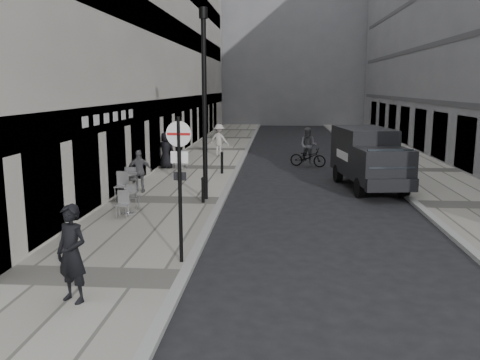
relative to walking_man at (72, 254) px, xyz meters
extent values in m
plane|color=black|center=(1.84, -1.42, -1.07)|extent=(120.00, 120.00, 0.00)
cube|color=#A29E93|center=(-0.16, 16.58, -1.01)|extent=(4.00, 60.00, 0.12)
cube|color=#A29E93|center=(10.84, 16.58, -1.01)|extent=(4.00, 60.00, 0.12)
cube|color=beige|center=(-4.16, 23.08, 7.93)|extent=(4.00, 45.00, 18.00)
cube|color=gray|center=(3.34, 54.58, 9.93)|extent=(24.00, 16.00, 22.00)
imported|color=black|center=(0.00, 0.00, 0.00)|extent=(0.82, 0.70, 1.91)
cylinder|color=black|center=(1.64, 2.37, 0.75)|extent=(0.09, 0.09, 3.41)
cylinder|color=white|center=(1.64, 2.37, 2.07)|extent=(0.59, 0.08, 0.58)
cube|color=#B21414|center=(1.64, 2.35, 2.07)|extent=(0.54, 0.06, 0.06)
cube|color=white|center=(1.64, 2.40, 1.53)|extent=(0.41, 0.06, 0.27)
cylinder|color=black|center=(1.24, 9.20, 2.31)|extent=(0.17, 0.17, 6.53)
cylinder|color=black|center=(1.24, 9.20, 5.63)|extent=(0.30, 0.30, 0.38)
cylinder|color=black|center=(1.24, 8.57, -0.53)|extent=(0.11, 0.11, 0.85)
cylinder|color=black|center=(1.24, 14.73, -0.47)|extent=(0.13, 0.13, 0.97)
cylinder|color=black|center=(7.01, 10.32, -0.69)|extent=(0.38, 0.81, 0.78)
cylinder|color=black|center=(8.70, 10.56, -0.69)|extent=(0.38, 0.81, 0.78)
cylinder|color=black|center=(6.56, 13.58, -0.69)|extent=(0.38, 0.81, 0.78)
cylinder|color=black|center=(8.25, 13.82, -0.69)|extent=(0.38, 0.81, 0.78)
cube|color=black|center=(7.51, 12.93, 0.43)|extent=(2.40, 3.72, 1.94)
cube|color=black|center=(7.87, 10.34, 0.14)|extent=(2.16, 2.00, 1.36)
cube|color=#1E2328|center=(7.97, 9.62, 0.53)|extent=(1.73, 0.57, 0.72)
imported|color=black|center=(5.47, 17.93, -0.57)|extent=(2.04, 1.22, 1.01)
imported|color=#5B5B60|center=(5.47, 17.93, 0.05)|extent=(1.10, 0.97, 1.91)
imported|color=#535257|center=(-1.47, 10.12, -0.12)|extent=(1.04, 0.58, 1.67)
imported|color=#B9B1AB|center=(0.38, 20.98, -0.01)|extent=(1.37, 1.04, 1.88)
imported|color=black|center=(-1.76, 16.16, -0.04)|extent=(0.99, 0.75, 1.82)
cylinder|color=#ADADAF|center=(-0.96, 6.79, -0.94)|extent=(0.42, 0.42, 0.03)
cylinder|color=#ADADAF|center=(-0.96, 6.79, -0.59)|extent=(0.06, 0.06, 0.71)
cylinder|color=#ADADAF|center=(-0.96, 6.79, -0.23)|extent=(0.67, 0.67, 0.03)
cylinder|color=#BCBCBE|center=(-0.96, 16.10, -0.94)|extent=(0.42, 0.42, 0.03)
cylinder|color=#BCBCBE|center=(-0.96, 16.10, -0.59)|extent=(0.06, 0.06, 0.71)
cylinder|color=#BCBCBE|center=(-0.96, 16.10, -0.23)|extent=(0.67, 0.67, 0.03)
cylinder|color=#A9A9AB|center=(-1.76, 9.38, -0.94)|extent=(0.50, 0.50, 0.03)
cylinder|color=#A9A9AB|center=(-1.76, 9.38, -0.52)|extent=(0.07, 0.07, 0.85)
cylinder|color=#A9A9AB|center=(-1.76, 9.38, -0.09)|extent=(0.80, 0.80, 0.03)
camera|label=1|loc=(3.88, -8.94, 3.12)|focal=38.00mm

